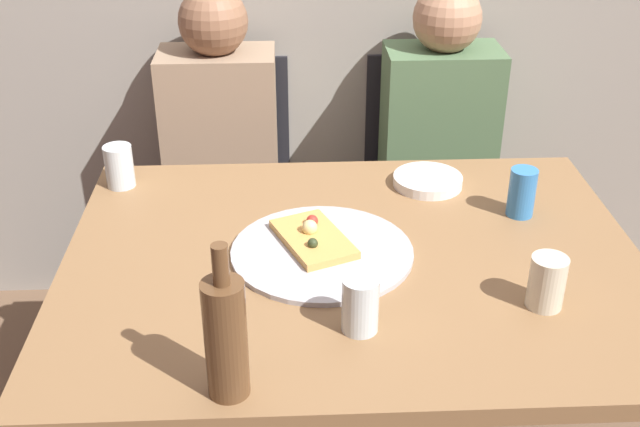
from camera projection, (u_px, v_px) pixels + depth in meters
dining_table at (353, 287)px, 1.81m from camera, size 1.31×1.00×0.75m
pizza_tray at (322, 252)px, 1.77m from camera, size 0.41×0.41×0.01m
pizza_slice_last at (313, 237)px, 1.79m from camera, size 0.20×0.25×0.05m
wine_bottle at (226, 336)px, 1.32m from camera, size 0.07×0.07×0.30m
tumbler_near at (360, 305)px, 1.51m from camera, size 0.07×0.07×0.12m
tumbler_far at (547, 282)px, 1.58m from camera, size 0.07×0.07×0.11m
wine_glass at (119, 166)px, 2.05m from camera, size 0.07×0.07×0.11m
soda_can at (522, 192)px, 1.91m from camera, size 0.07×0.07×0.12m
plate_stack at (428, 181)px, 2.07m from camera, size 0.18×0.18×0.03m
chair_left at (225, 178)px, 2.65m from camera, size 0.44×0.44×0.90m
chair_right at (431, 174)px, 2.68m from camera, size 0.44×0.44×0.90m
guest_in_sweater at (220, 163)px, 2.46m from camera, size 0.36×0.56×1.17m
guest_in_beanie at (442, 158)px, 2.49m from camera, size 0.36×0.56×1.17m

